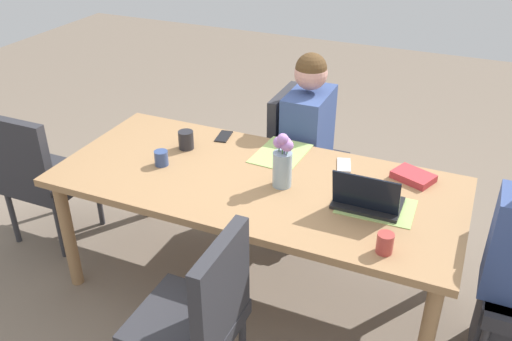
# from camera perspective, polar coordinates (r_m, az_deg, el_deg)

# --- Properties ---
(ground_plane) EXTENTS (10.00, 10.00, 0.00)m
(ground_plane) POSITION_cam_1_polar(r_m,az_deg,el_deg) (3.28, 0.00, -11.90)
(ground_plane) COLOR #756656
(dining_table) EXTENTS (2.12, 0.94, 0.73)m
(dining_table) POSITION_cam_1_polar(r_m,az_deg,el_deg) (2.88, 0.00, -2.11)
(dining_table) COLOR #9E754C
(dining_table) RESTS_ON ground_plane
(chair_far_left_near) EXTENTS (0.44, 0.44, 0.90)m
(chair_far_left_near) POSITION_cam_1_polar(r_m,az_deg,el_deg) (3.62, 4.49, 1.98)
(chair_far_left_near) COLOR #2D2D33
(chair_far_left_near) RESTS_ON ground_plane
(person_far_left_near) EXTENTS (0.36, 0.40, 1.19)m
(person_far_left_near) POSITION_cam_1_polar(r_m,az_deg,el_deg) (3.53, 5.32, 1.73)
(person_far_left_near) COLOR #2D2D33
(person_far_left_near) RESTS_ON ground_plane
(chair_head_left_left_far) EXTENTS (0.44, 0.44, 0.90)m
(chair_head_left_left_far) POSITION_cam_1_polar(r_m,az_deg,el_deg) (3.62, -21.67, -0.22)
(chair_head_left_left_far) COLOR #2D2D33
(chair_head_left_left_far) RESTS_ON ground_plane
(chair_near_right_near) EXTENTS (0.44, 0.44, 0.90)m
(chair_near_right_near) POSITION_cam_1_polar(r_m,az_deg,el_deg) (2.41, -6.04, -14.61)
(chair_near_right_near) COLOR #2D2D33
(chair_near_right_near) RESTS_ON ground_plane
(flower_vase) EXTENTS (0.11, 0.10, 0.30)m
(flower_vase) POSITION_cam_1_polar(r_m,az_deg,el_deg) (2.72, 2.81, 1.08)
(flower_vase) COLOR #8EA8B7
(flower_vase) RESTS_ON dining_table
(placemat_far_left_near) EXTENTS (0.28, 0.37, 0.00)m
(placemat_far_left_near) POSITION_cam_1_polar(r_m,az_deg,el_deg) (3.09, 2.60, 1.79)
(placemat_far_left_near) COLOR #9EBC66
(placemat_far_left_near) RESTS_ON dining_table
(placemat_head_right_left_mid) EXTENTS (0.37, 0.27, 0.00)m
(placemat_head_right_left_mid) POSITION_cam_1_polar(r_m,az_deg,el_deg) (2.68, 12.44, -3.70)
(placemat_head_right_left_mid) COLOR #9EBC66
(placemat_head_right_left_mid) RESTS_ON dining_table
(laptop_head_right_left_mid) EXTENTS (0.32, 0.22, 0.21)m
(laptop_head_right_left_mid) POSITION_cam_1_polar(r_m,az_deg,el_deg) (2.65, 11.53, -3.02)
(laptop_head_right_left_mid) COLOR black
(laptop_head_right_left_mid) RESTS_ON dining_table
(coffee_mug_near_left) EXTENTS (0.09, 0.09, 0.11)m
(coffee_mug_near_left) POSITION_cam_1_polar(r_m,az_deg,el_deg) (3.15, -7.32, 3.19)
(coffee_mug_near_left) COLOR #232328
(coffee_mug_near_left) RESTS_ON dining_table
(coffee_mug_near_right) EXTENTS (0.07, 0.07, 0.09)m
(coffee_mug_near_right) POSITION_cam_1_polar(r_m,az_deg,el_deg) (2.38, 13.32, -7.39)
(coffee_mug_near_right) COLOR #AD3D38
(coffee_mug_near_right) RESTS_ON dining_table
(coffee_mug_centre_left) EXTENTS (0.07, 0.07, 0.08)m
(coffee_mug_centre_left) POSITION_cam_1_polar(r_m,az_deg,el_deg) (3.00, -9.86, 1.29)
(coffee_mug_centre_left) COLOR #33477A
(coffee_mug_centre_left) RESTS_ON dining_table
(book_red_cover) EXTENTS (0.24, 0.21, 0.04)m
(book_red_cover) POSITION_cam_1_polar(r_m,az_deg,el_deg) (2.95, 16.11, -0.60)
(book_red_cover) COLOR #B73338
(book_red_cover) RESTS_ON dining_table
(phone_black) EXTENTS (0.09, 0.16, 0.01)m
(phone_black) POSITION_cam_1_polar(r_m,az_deg,el_deg) (3.29, -3.39, 3.58)
(phone_black) COLOR black
(phone_black) RESTS_ON dining_table
(phone_silver) EXTENTS (0.11, 0.16, 0.01)m
(phone_silver) POSITION_cam_1_polar(r_m,az_deg,el_deg) (3.01, 9.17, 0.58)
(phone_silver) COLOR silver
(phone_silver) RESTS_ON dining_table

